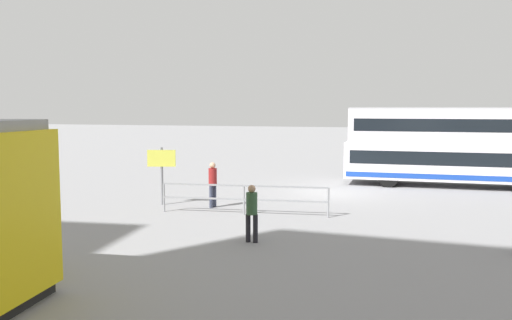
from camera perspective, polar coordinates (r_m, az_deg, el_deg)
name	(u,v)px	position (r m, az deg, el deg)	size (l,w,h in m)	color
ground_plane	(331,193)	(24.74, 7.90, -3.44)	(160.00, 160.00, 0.00)	gray
double_decker_bus	(464,147)	(27.96, 21.06, 1.33)	(11.29, 2.60, 3.83)	silver
pedestrian_near_railing	(213,181)	(20.91, -4.57, -2.25)	(0.40, 0.40, 1.75)	#33384C
pedestrian_crossing	(252,209)	(15.49, -0.45, -5.22)	(0.36, 0.33, 1.66)	black
pedestrian_railing	(244,195)	(19.49, -1.29, -3.65)	(6.07, 0.69, 1.08)	gray
info_sign	(162,165)	(21.63, -9.89, -0.54)	(1.09, 0.33, 2.28)	slate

